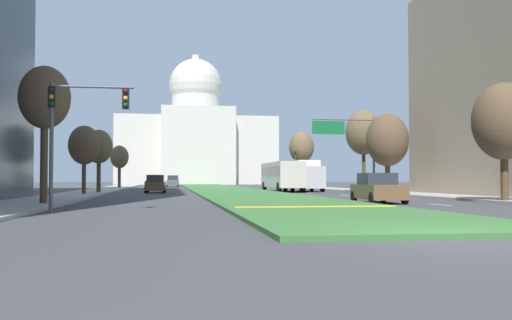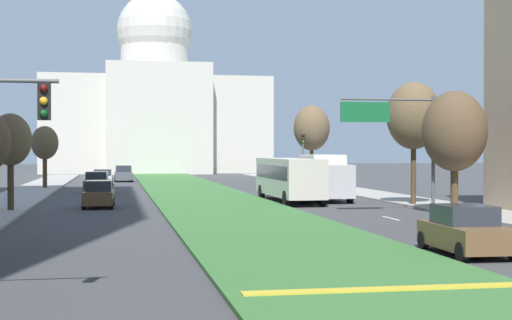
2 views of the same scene
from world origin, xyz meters
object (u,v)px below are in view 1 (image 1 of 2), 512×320
Objects in this scene: sedan_lead_stopped at (378,189)px; sedan_distant at (155,183)px; city_bus at (282,174)px; street_tree_right_distant at (301,148)px; street_tree_right_far at (364,133)px; sedan_very_far at (173,181)px; overhead_guide_sign at (351,139)px; street_tree_left_far at (99,147)px; street_tree_left_mid at (84,146)px; traffic_light_far_right at (295,164)px; traffic_light_near_left at (74,118)px; sedan_midblock at (156,184)px; street_tree_left_distant at (119,157)px; street_tree_right_near at (504,122)px; box_truck_delivery at (306,175)px; street_tree_left_near at (45,99)px; sedan_far_horizon at (158,182)px; capitol_building at (196,142)px; street_tree_right_mid at (387,140)px.

sedan_lead_stopped is 42.11m from sedan_distant.
street_tree_right_distant is at bearing 71.38° from city_bus.
sedan_very_far is at bearing 112.79° from street_tree_right_far.
overhead_guide_sign reaches higher than street_tree_left_far.
street_tree_left_mid is 0.71× the size of street_tree_right_far.
street_tree_right_far is at bearing 12.25° from street_tree_left_mid.
traffic_light_far_right is 0.94× the size of street_tree_left_mid.
traffic_light_near_left is 30.74m from sedan_midblock.
overhead_guide_sign reaches higher than sedan_midblock.
street_tree_right_far is at bearing -87.12° from traffic_light_far_right.
traffic_light_near_left is 0.91× the size of street_tree_left_distant.
traffic_light_near_left is 0.94× the size of street_tree_left_mid.
street_tree_right_near is at bearing -80.15° from overhead_guide_sign.
street_tree_left_distant is at bearing -114.15° from sedan_very_far.
street_tree_left_far is at bearing -162.37° from box_truck_delivery.
street_tree_left_near is 0.89× the size of street_tree_right_distant.
street_tree_left_near reaches higher than sedan_far_horizon.
traffic_light_near_left is 1.22× the size of sedan_lead_stopped.
box_truck_delivery reaches higher than sedan_distant.
capitol_building is 6.29× the size of street_tree_left_far.
overhead_guide_sign is at bearing -25.66° from sedan_midblock.
overhead_guide_sign is 27.13m from street_tree_left_near.
street_tree_left_near is at bearing -88.42° from street_tree_left_mid.
street_tree_right_mid is at bearing -90.09° from street_tree_right_distant.
sedan_midblock is (5.38, 7.84, -3.15)m from street_tree_left_mid.
capitol_building reaches higher than overhead_guide_sign.
street_tree_right_mid is at bearing 66.47° from sedan_lead_stopped.
sedan_midblock is (-19.41, -23.04, -4.83)m from street_tree_right_distant.
street_tree_left_far reaches higher than box_truck_delivery.
sedan_far_horizon is 0.43× the size of city_bus.
street_tree_right_distant reaches higher than street_tree_left_near.
traffic_light_far_right is 28.32m from sedan_midblock.
sedan_very_far is at bearing 77.09° from sedan_far_horizon.
traffic_light_far_right is 19.63m from sedan_distant.
street_tree_left_far is at bearing -102.74° from sedan_distant.
sedan_far_horizon is (-19.65, 32.43, -4.88)m from street_tree_right_far.
city_bus is at bearing 57.52° from street_tree_left_near.
traffic_light_near_left is 56.03m from traffic_light_far_right.
city_bus is (12.84, -27.15, 1.00)m from sedan_far_horizon.
street_tree_right_near is at bearing -74.82° from sedan_very_far.
sedan_lead_stopped reaches higher than sedan_far_horizon.
traffic_light_far_right is at bearing 63.44° from street_tree_left_near.
street_tree_right_far is (3.03, 5.41, 1.01)m from overhead_guide_sign.
capitol_building is 7.49× the size of sedan_far_horizon.
street_tree_left_near reaches higher than street_tree_left_distant.
sedan_distant reaches higher than sedan_far_horizon.
sedan_midblock is at bearing -89.53° from sedan_far_horizon.
street_tree_right_near is 16.79m from street_tree_right_mid.
capitol_building is 63.70m from sedan_distant.
street_tree_left_far reaches higher than traffic_light_near_left.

